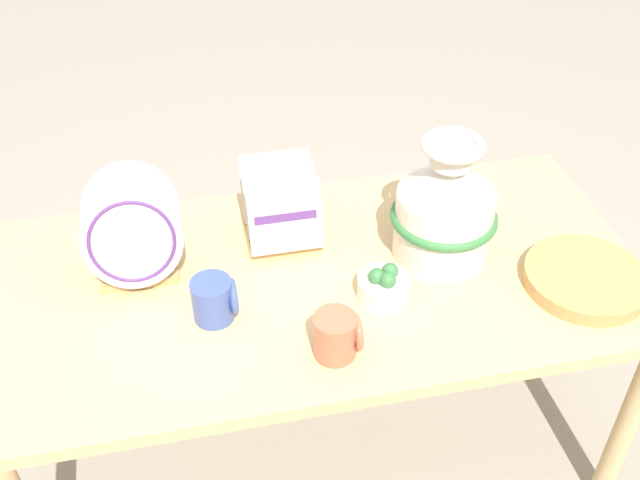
{
  "coord_description": "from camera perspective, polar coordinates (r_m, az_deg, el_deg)",
  "views": [
    {
      "loc": [
        -0.28,
        -1.29,
        1.85
      ],
      "look_at": [
        0.0,
        0.0,
        0.77
      ],
      "focal_mm": 42.0,
      "sensor_mm": 36.0,
      "label": 1
    }
  ],
  "objects": [
    {
      "name": "ground_plane",
      "position": [
        2.27,
        0.0,
        -15.14
      ],
      "size": [
        14.0,
        14.0,
        0.0
      ],
      "primitive_type": "plane",
      "color": "gray"
    },
    {
      "name": "display_table",
      "position": [
        1.83,
        0.0,
        -4.4
      ],
      "size": [
        1.53,
        0.75,
        0.66
      ],
      "color": "tan",
      "rests_on": "ground_plane"
    },
    {
      "name": "ceramic_vase",
      "position": [
        1.78,
        9.5,
        2.46
      ],
      "size": [
        0.26,
        0.26,
        0.32
      ],
      "color": "silver",
      "rests_on": "display_table"
    },
    {
      "name": "dish_rack_round_plates",
      "position": [
        1.78,
        -14.01,
        0.21
      ],
      "size": [
        0.23,
        0.21,
        0.24
      ],
      "color": "tan",
      "rests_on": "display_table"
    },
    {
      "name": "dish_rack_square_plates",
      "position": [
        1.85,
        -2.97,
        1.8
      ],
      "size": [
        0.18,
        0.19,
        0.2
      ],
      "color": "tan",
      "rests_on": "display_table"
    },
    {
      "name": "wicker_charger_stack",
      "position": [
        1.85,
        19.57,
        -2.78
      ],
      "size": [
        0.28,
        0.28,
        0.04
      ],
      "color": "tan",
      "rests_on": "display_table"
    },
    {
      "name": "mug_cobalt_glaze",
      "position": [
        1.66,
        -8.01,
        -4.51
      ],
      "size": [
        0.1,
        0.09,
        0.1
      ],
      "color": "#42569E",
      "rests_on": "display_table"
    },
    {
      "name": "mug_terracotta_glaze",
      "position": [
        1.57,
        1.33,
        -7.27
      ],
      "size": [
        0.1,
        0.09,
        0.1
      ],
      "color": "#B76647",
      "rests_on": "display_table"
    },
    {
      "name": "fruit_bowl",
      "position": [
        1.71,
        4.87,
        -3.48
      ],
      "size": [
        0.12,
        0.12,
        0.08
      ],
      "color": "silver",
      "rests_on": "display_table"
    }
  ]
}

